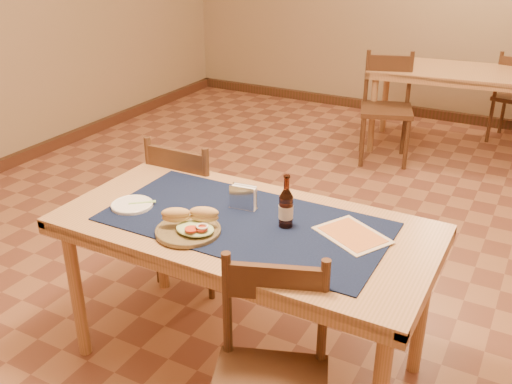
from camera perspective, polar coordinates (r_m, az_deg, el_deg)
The scene contains 14 objects.
room at distance 2.90m, azimuth 6.81°, elevation 15.17°, with size 6.04×7.04×2.84m.
main_table at distance 2.46m, azimuth -1.11°, elevation -4.72°, with size 1.60×0.80×0.75m.
placemat at distance 2.42m, azimuth -1.12°, elevation -2.97°, with size 1.20×0.60×0.01m, color #101A3B.
baseboard at distance 3.40m, azimuth 5.65°, elevation -7.84°, with size 6.00×7.00×0.10m.
back_table at distance 5.42m, azimuth 19.70°, elevation 10.60°, with size 1.59×0.91×0.75m.
chair_main_far at distance 3.20m, azimuth -6.14°, elevation -1.52°, with size 0.42×0.42×0.90m.
chair_main_near at distance 2.09m, azimuth 1.38°, elevation -18.31°, with size 0.52×0.52×0.87m.
chair_back_near at distance 5.10m, azimuth 12.91°, elevation 8.38°, with size 0.54×0.54×0.93m.
sandwich_plate at distance 2.33m, azimuth -6.61°, elevation -3.44°, with size 0.27×0.27×0.10m.
side_plate at distance 2.60m, azimuth -12.29°, elevation -1.24°, with size 0.19×0.19×0.02m.
fork at distance 2.59m, azimuth -11.09°, elevation -1.02°, with size 0.10×0.09×0.00m.
beer_bottle at distance 2.34m, azimuth 3.01°, elevation -1.58°, with size 0.06×0.06×0.23m.
napkin_holder at distance 2.50m, azimuth -1.29°, elevation -0.59°, with size 0.13×0.06×0.11m.
menu_card at distance 2.34m, azimuth 9.62°, elevation -4.24°, with size 0.34×0.31×0.01m.
Camera 1 is at (1.05, -2.66, 1.89)m, focal length 40.00 mm.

